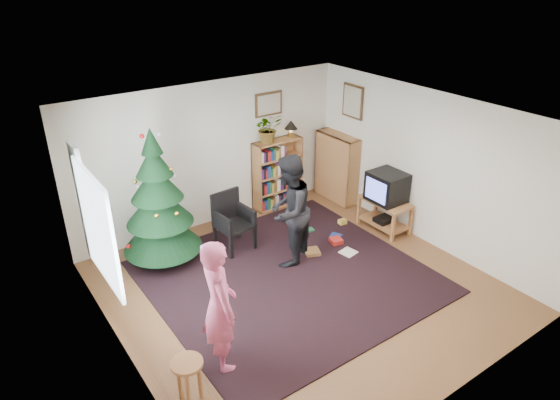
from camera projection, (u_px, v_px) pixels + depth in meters
floor at (300, 287)px, 7.18m from camera, size 5.00×5.00×0.00m
ceiling at (304, 119)px, 6.07m from camera, size 5.00×5.00×0.00m
wall_back at (212, 155)px, 8.46m from camera, size 5.00×0.02×2.50m
wall_front at (460, 308)px, 4.80m from camera, size 5.00×0.02×2.50m
wall_left at (116, 272)px, 5.33m from camera, size 0.02×5.00×2.50m
wall_right at (426, 168)px, 7.92m from camera, size 0.02×5.00×2.50m
rug at (288, 277)px, 7.40m from camera, size 3.80×3.60×0.02m
window_pane at (98, 229)px, 5.68m from camera, size 0.04×1.20×1.40m
curtain at (84, 205)px, 6.21m from camera, size 0.06×0.35×1.60m
picture_back at (269, 104)px, 8.72m from camera, size 0.55×0.03×0.42m
picture_right at (353, 101)px, 8.88m from camera, size 0.03×0.50×0.60m
christmas_tree at (159, 209)px, 7.43m from camera, size 1.19×1.19×2.16m
bookshelf_back at (278, 173)px, 9.24m from camera, size 0.95×0.30×1.30m
bookshelf_right at (337, 167)px, 9.51m from camera, size 0.30×0.95×1.30m
tv_stand at (384, 212)px, 8.57m from camera, size 0.48×0.87×0.55m
crt_tv at (387, 187)px, 8.36m from camera, size 0.53×0.58×0.50m
armchair at (231, 218)px, 7.98m from camera, size 0.56×0.56×0.95m
stool at (188, 371)px, 5.15m from camera, size 0.34×0.34×0.57m
person_standing at (219, 306)px, 5.50m from camera, size 0.48×0.65×1.64m
person_by_chair at (289, 211)px, 7.41m from camera, size 1.07×1.01×1.75m
potted_plant at (268, 128)px, 8.74m from camera, size 0.55×0.50×0.53m
table_lamp at (291, 126)px, 9.02m from camera, size 0.24×0.24×0.32m
floor_clutter at (331, 239)px, 8.32m from camera, size 1.24×1.12×0.08m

